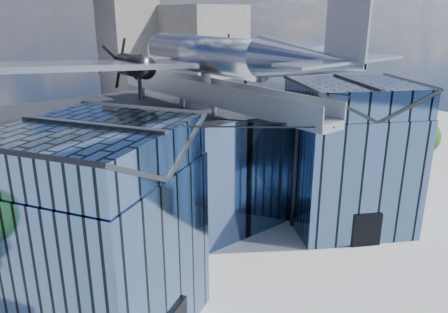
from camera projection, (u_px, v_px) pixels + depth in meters
ground_plane at (242, 259)px, 31.19m from camera, size 120.00×120.00×0.00m
museum at (193, 165)px, 33.73m from camera, size 32.88×24.50×17.60m
bg_towers at (30, 59)px, 66.07m from camera, size 77.00×24.50×26.00m
tree_plaza_e at (365, 159)px, 41.75m from camera, size 4.19×4.19×5.01m
tree_side_e at (422, 137)px, 47.09m from camera, size 4.14×4.14×5.81m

